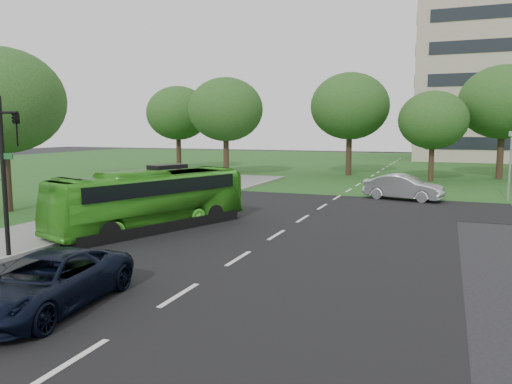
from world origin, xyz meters
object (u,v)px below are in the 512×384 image
(bus, at_px, (151,200))
(camera_pole, at_px, (511,156))
(traffic_light, at_px, (7,165))
(tree_park_b, at_px, (350,106))
(tree_park_c, at_px, (433,120))
(tree_park_a, at_px, (226,110))
(tree_park_d, at_px, (503,102))
(tree_park_f, at_px, (178,113))
(suv, at_px, (47,282))
(sedan, at_px, (404,187))
(tree_side_near, at_px, (1,101))

(bus, bearing_deg, camera_pole, 64.84)
(traffic_light, bearing_deg, tree_park_b, 104.21)
(camera_pole, bearing_deg, tree_park_c, 107.01)
(bus, distance_m, traffic_light, 6.56)
(tree_park_a, bearing_deg, tree_park_b, 27.27)
(tree_park_b, bearing_deg, tree_park_d, 4.15)
(bus, bearing_deg, traffic_light, -83.76)
(tree_park_b, bearing_deg, bus, -96.69)
(tree_park_c, height_order, tree_park_f, tree_park_f)
(traffic_light, bearing_deg, tree_park_a, 122.64)
(suv, bearing_deg, bus, 102.99)
(sedan, bearing_deg, bus, 157.56)
(tree_park_a, distance_m, bus, 24.48)
(camera_pole, bearing_deg, traffic_light, -136.99)
(tree_park_a, distance_m, tree_park_f, 9.00)
(tree_park_d, height_order, suv, tree_park_d)
(tree_park_c, height_order, sedan, tree_park_c)
(suv, bearing_deg, tree_park_c, 72.51)
(sedan, relative_size, traffic_light, 0.87)
(bus, height_order, traffic_light, traffic_light)
(tree_park_a, distance_m, tree_park_c, 17.76)
(tree_park_a, relative_size, sedan, 1.89)
(tree_park_a, xyz_separation_m, traffic_light, (5.34, -29.10, -2.86))
(bus, relative_size, traffic_light, 1.72)
(bus, height_order, camera_pole, camera_pole)
(sedan, height_order, camera_pole, camera_pole)
(camera_pole, bearing_deg, tree_park_f, 148.96)
(tree_park_a, bearing_deg, camera_pole, -19.18)
(tree_park_a, xyz_separation_m, camera_pole, (22.37, -7.78, -3.33))
(tree_park_c, bearing_deg, bus, -112.89)
(tree_park_f, height_order, sedan, tree_park_f)
(camera_pole, bearing_deg, sedan, -170.70)
(tree_park_f, bearing_deg, tree_side_near, -79.67)
(bus, xyz_separation_m, sedan, (9.50, 13.32, -0.52))
(camera_pole, bearing_deg, suv, -125.40)
(tree_park_a, bearing_deg, tree_side_near, -97.35)
(tree_park_c, height_order, suv, tree_park_c)
(tree_park_f, height_order, bus, tree_park_f)
(tree_park_d, relative_size, bus, 1.04)
(tree_park_a, distance_m, suv, 34.18)
(tree_park_d, relative_size, traffic_light, 1.79)
(bus, distance_m, camera_pole, 21.78)
(camera_pole, bearing_deg, tree_park_b, 124.71)
(tree_park_d, bearing_deg, tree_park_f, -177.34)
(tree_park_d, distance_m, sedan, 18.17)
(bus, bearing_deg, tree_park_f, 137.93)
(sedan, xyz_separation_m, traffic_light, (-11.03, -19.41, 2.41))
(bus, bearing_deg, tree_park_a, 126.98)
(bus, height_order, sedan, bus)
(tree_park_d, distance_m, traffic_light, 39.62)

